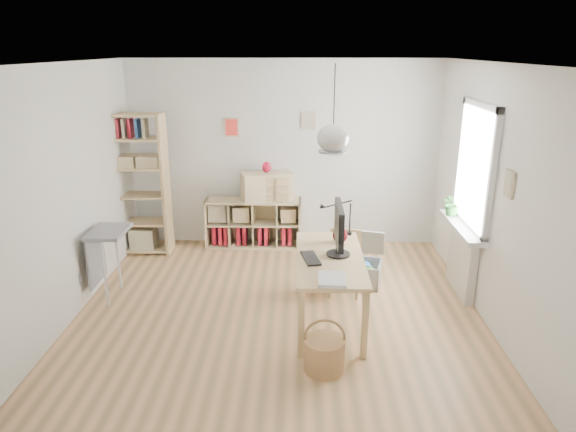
{
  "coord_description": "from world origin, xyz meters",
  "views": [
    {
      "loc": [
        0.22,
        -5.13,
        2.84
      ],
      "look_at": [
        0.1,
        0.3,
        1.05
      ],
      "focal_mm": 32.0,
      "sensor_mm": 36.0,
      "label": 1
    }
  ],
  "objects_px": {
    "cube_shelf": "(252,226)",
    "monitor": "(339,228)",
    "tall_bookshelf": "(138,179)",
    "chair": "(345,258)",
    "desk": "(330,265)",
    "storage_chest": "(358,267)",
    "drawer_chest": "(267,186)"
  },
  "relations": [
    {
      "from": "chair",
      "to": "drawer_chest",
      "type": "relative_size",
      "value": 1.06
    },
    {
      "from": "desk",
      "to": "drawer_chest",
      "type": "height_order",
      "value": "drawer_chest"
    },
    {
      "from": "chair",
      "to": "cube_shelf",
      "type": "bearing_deg",
      "value": 137.29
    },
    {
      "from": "tall_bookshelf",
      "to": "monitor",
      "type": "distance_m",
      "value": 3.28
    },
    {
      "from": "storage_chest",
      "to": "monitor",
      "type": "distance_m",
      "value": 1.32
    },
    {
      "from": "cube_shelf",
      "to": "monitor",
      "type": "height_order",
      "value": "monitor"
    },
    {
      "from": "chair",
      "to": "drawer_chest",
      "type": "distance_m",
      "value": 1.86
    },
    {
      "from": "tall_bookshelf",
      "to": "desk",
      "type": "bearing_deg",
      "value": -37.01
    },
    {
      "from": "tall_bookshelf",
      "to": "storage_chest",
      "type": "bearing_deg",
      "value": -17.63
    },
    {
      "from": "cube_shelf",
      "to": "drawer_chest",
      "type": "distance_m",
      "value": 0.67
    },
    {
      "from": "desk",
      "to": "storage_chest",
      "type": "relative_size",
      "value": 1.93
    },
    {
      "from": "chair",
      "to": "storage_chest",
      "type": "relative_size",
      "value": 0.98
    },
    {
      "from": "chair",
      "to": "monitor",
      "type": "height_order",
      "value": "monitor"
    },
    {
      "from": "monitor",
      "to": "drawer_chest",
      "type": "bearing_deg",
      "value": 112.51
    },
    {
      "from": "desk",
      "to": "monitor",
      "type": "height_order",
      "value": "monitor"
    },
    {
      "from": "desk",
      "to": "cube_shelf",
      "type": "bearing_deg",
      "value": 114.61
    },
    {
      "from": "storage_chest",
      "to": "drawer_chest",
      "type": "distance_m",
      "value": 1.86
    },
    {
      "from": "tall_bookshelf",
      "to": "chair",
      "type": "relative_size",
      "value": 2.63
    },
    {
      "from": "tall_bookshelf",
      "to": "chair",
      "type": "height_order",
      "value": "tall_bookshelf"
    },
    {
      "from": "chair",
      "to": "desk",
      "type": "bearing_deg",
      "value": -99.84
    },
    {
      "from": "tall_bookshelf",
      "to": "cube_shelf",
      "type": "bearing_deg",
      "value": 10.19
    },
    {
      "from": "cube_shelf",
      "to": "monitor",
      "type": "distance_m",
      "value": 2.56
    },
    {
      "from": "tall_bookshelf",
      "to": "drawer_chest",
      "type": "height_order",
      "value": "tall_bookshelf"
    },
    {
      "from": "cube_shelf",
      "to": "tall_bookshelf",
      "type": "xyz_separation_m",
      "value": [
        -1.56,
        -0.28,
        0.79
      ]
    },
    {
      "from": "cube_shelf",
      "to": "monitor",
      "type": "relative_size",
      "value": 2.23
    },
    {
      "from": "desk",
      "to": "storage_chest",
      "type": "height_order",
      "value": "desk"
    },
    {
      "from": "monitor",
      "to": "chair",
      "type": "bearing_deg",
      "value": 78.48
    },
    {
      "from": "cube_shelf",
      "to": "drawer_chest",
      "type": "bearing_deg",
      "value": -10.07
    },
    {
      "from": "storage_chest",
      "to": "cube_shelf",
      "type": "bearing_deg",
      "value": 153.86
    },
    {
      "from": "storage_chest",
      "to": "monitor",
      "type": "height_order",
      "value": "monitor"
    },
    {
      "from": "tall_bookshelf",
      "to": "storage_chest",
      "type": "distance_m",
      "value": 3.28
    },
    {
      "from": "tall_bookshelf",
      "to": "drawer_chest",
      "type": "relative_size",
      "value": 2.78
    }
  ]
}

